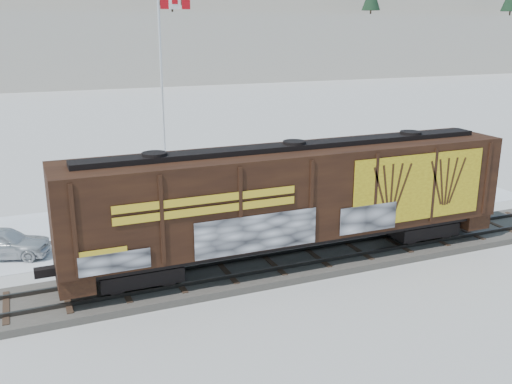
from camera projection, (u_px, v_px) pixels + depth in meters
name	position (u px, v px, depth m)	size (l,w,h in m)	color
ground	(226.00, 277.00, 22.60)	(500.00, 500.00, 0.00)	white
rail_track	(225.00, 274.00, 22.56)	(50.00, 3.40, 0.43)	#59544C
parking_strip	(176.00, 220.00, 29.24)	(40.00, 8.00, 0.03)	white
hillside	(35.00, 8.00, 142.44)	(360.00, 110.00, 93.00)	white
hopper_railcar	(293.00, 195.00, 22.84)	(18.46, 3.06, 4.74)	black
flagpole	(165.00, 119.00, 33.48)	(2.30, 0.90, 11.73)	silver
car_silver	(2.00, 243.00, 24.34)	(1.57, 3.90, 1.33)	silver
car_white	(279.00, 197.00, 30.57)	(1.64, 4.69, 1.55)	white
car_dark	(347.00, 185.00, 33.36)	(1.76, 4.34, 1.26)	black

